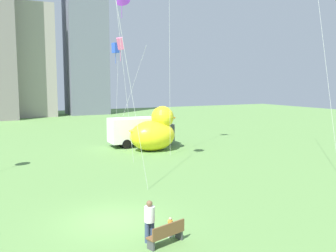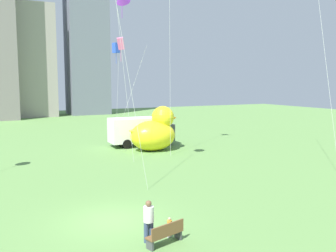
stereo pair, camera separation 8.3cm
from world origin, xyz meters
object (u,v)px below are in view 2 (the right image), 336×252
Objects in this scene: park_bench at (166,233)px; kite_blue at (116,48)px; box_truck at (140,131)px; giant_inflatable_duck at (155,132)px; kite_pink at (121,44)px; person_child at (169,226)px; person_adult at (149,219)px.

park_bench is 29.58m from kite_blue.
park_bench is at bearing -109.78° from box_truck.
giant_inflatable_duck reaches higher than park_bench.
box_truck is at bearing -83.95° from kite_blue.
box_truck is 8.74m from kite_pink.
person_child is 28.95m from kite_blue.
giant_inflatable_duck is 11.77m from kite_blue.
giant_inflatable_duck is at bearing 64.76° from person_adult.
kite_pink is (-1.80, 0.20, 8.55)m from box_truck.
kite_blue is 5.26m from kite_pink.
person_adult reaches higher than person_child.
kite_blue is (6.79, 26.45, 9.59)m from person_child.
box_truck is at bearing 70.82° from person_child.
kite_pink is (6.01, 21.92, 9.53)m from park_bench.
person_adult is (-0.49, 0.55, 0.47)m from park_bench.
kite_blue is 1.00× the size of kite_pink.
giant_inflatable_duck is 0.47× the size of kite_blue.
person_adult is 0.34× the size of giant_inflatable_duck.
kite_pink reaches higher than kite_blue.
park_bench is 0.74m from person_child.
person_child is 0.08× the size of kite_pink.
giant_inflatable_duck is at bearing 66.67° from park_bench.
box_truck is (-0.26, 3.00, -0.31)m from giant_inflatable_duck.
park_bench is 23.10m from box_truck.
person_adult is 0.16× the size of kite_pink.
kite_blue is at bearing 75.60° from person_child.
park_bench is at bearing -105.01° from kite_blue.
person_child is at bearing 1.63° from person_adult.
kite_pink is (-1.24, -5.11, -0.06)m from kite_blue.
person_adult is 24.10m from kite_pink.
giant_inflatable_duck reaches higher than box_truck.
kite_blue is (7.74, 26.48, 9.12)m from person_adult.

